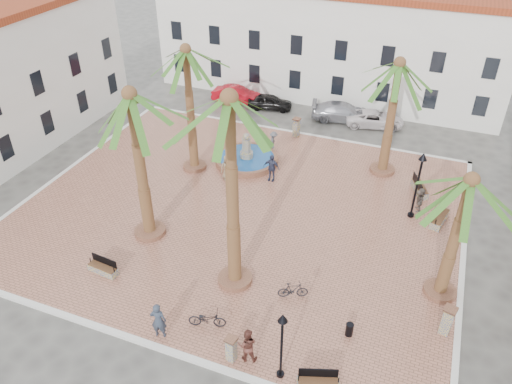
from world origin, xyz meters
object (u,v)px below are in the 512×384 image
pedestrian_fountain_a (227,167)px  pedestrian_north (274,142)px  car_red (237,95)px  car_silver (343,112)px  lamppost_e (419,174)px  bollard_se (231,349)px  bench_e (439,218)px  bench_ne (419,188)px  litter_bin (349,329)px  car_black (270,102)px  car_white (375,119)px  bollard_e (447,320)px  lamppost_s (282,335)px  bicycle_a (207,319)px  fountain (247,158)px  palm_e (467,196)px  pedestrian_fountain_b (271,168)px  bench_s (103,269)px  cyclist_b (247,345)px  palm_sw (132,112)px  bicycle_b (293,290)px  bollard_n (296,127)px  pedestrian_east (420,199)px  bench_se (318,383)px  cyclist_a (158,320)px  palm_ne (398,77)px  palm_nw (187,64)px

pedestrian_fountain_a → pedestrian_north: size_ratio=1.14×
car_red → car_silver: bearing=-93.6°
lamppost_e → bollard_se: 14.83m
bench_e → pedestrian_fountain_a: 13.66m
bench_ne → litter_bin: 13.20m
car_black → car_white: 8.99m
bollard_e → pedestrian_north: 18.36m
bench_e → lamppost_s: bearing=171.3°
bicycle_a → fountain: bearing=-1.6°
palm_e → pedestrian_fountain_a: size_ratio=3.96×
lamppost_s → pedestrian_fountain_b: (-5.55, 14.13, -1.54)m
car_silver → bench_s: bearing=150.1°
lamppost_s → pedestrian_fountain_a: size_ratio=2.07×
bench_s → cyclist_b: cyclist_b is taller
bench_ne → pedestrian_fountain_a: 12.59m
bicycle_a → car_silver: size_ratio=0.34×
bicycle_a → cyclist_b: bearing=-129.4°
palm_sw → bicycle_b: (9.21, -1.79, -7.16)m
bench_s → pedestrian_fountain_a: (2.30, 10.66, 0.64)m
bench_ne → bench_s: bearing=110.5°
lamppost_s → car_white: (-0.63, 25.04, -2.01)m
lamppost_s → bollard_e: 8.09m
bollard_e → pedestrian_north: pedestrian_north is taller
fountain → pedestrian_north: fountain is taller
bicycle_b → pedestrian_fountain_b: pedestrian_fountain_b is taller
bench_ne → bollard_n: (-9.78, 4.56, 0.49)m
bench_s → bollard_se: size_ratio=1.32×
bollard_n → pedestrian_east: pedestrian_east is taller
bench_se → cyclist_a: 7.39m
bollard_e → car_silver: (-9.50, 20.24, -0.21)m
palm_ne → lamppost_e: (2.49, -4.60, -3.83)m
pedestrian_fountain_b → palm_e: bearing=-30.1°
bench_s → car_white: 24.64m
pedestrian_east → car_black: 17.41m
bench_s → bicycle_b: bearing=17.2°
bench_ne → car_black: bearing=33.9°
bollard_e → bicycle_b: bollard_e is taller
lamppost_s → car_silver: lamppost_s is taller
lamppost_s → car_black: (-9.62, 25.04, -2.01)m
bench_e → bicycle_b: bearing=158.1°
palm_sw → litter_bin: (12.30, -3.09, -7.27)m
litter_bin → pedestrian_east: bearing=80.7°
palm_e → bench_se: 10.19m
pedestrian_north → fountain: bearing=133.1°
bollard_e → car_black: size_ratio=0.41×
bicycle_a → car_silver: (0.73, 23.85, 0.13)m
fountain → pedestrian_east: fountain is taller
bollard_e → car_silver: size_ratio=0.30×
pedestrian_fountain_b → car_white: size_ratio=0.41×
fountain → palm_nw: (-3.10, -1.97, 7.15)m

